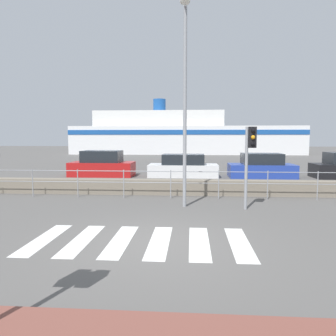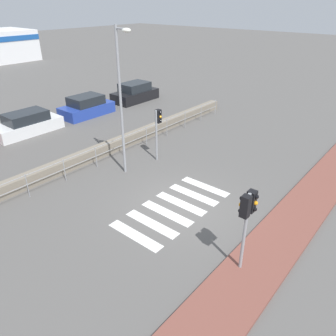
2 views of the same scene
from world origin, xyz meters
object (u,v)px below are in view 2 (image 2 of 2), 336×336
(streetlamp, at_px, (122,90))
(parked_car_white, at_px, (27,124))
(traffic_light_far, at_px, (158,124))
(parked_car_blue, at_px, (87,107))
(traffic_light_near, at_px, (247,211))
(parked_car_black, at_px, (135,93))

(streetlamp, bearing_deg, parked_car_white, 91.73)
(traffic_light_far, relative_size, parked_car_blue, 0.71)
(traffic_light_far, distance_m, streetlamp, 2.98)
(parked_car_white, relative_size, parked_car_blue, 1.09)
(traffic_light_far, bearing_deg, traffic_light_near, -121.04)
(streetlamp, height_order, parked_car_blue, streetlamp)
(traffic_light_near, xyz_separation_m, streetlamp, (2.26, 7.45, 1.85))
(traffic_light_far, height_order, parked_car_white, traffic_light_far)
(parked_car_white, xyz_separation_m, parked_car_blue, (4.64, -0.00, 0.03))
(parked_car_white, height_order, parked_car_blue, parked_car_blue)
(traffic_light_far, xyz_separation_m, streetlamp, (-2.12, 0.18, 2.09))
(traffic_light_near, height_order, traffic_light_far, traffic_light_near)
(parked_car_blue, bearing_deg, streetlamp, -116.56)
(traffic_light_far, bearing_deg, parked_car_white, 104.95)
(traffic_light_near, xyz_separation_m, traffic_light_far, (4.38, 7.27, -0.24))
(traffic_light_near, distance_m, parked_car_white, 16.42)
(streetlamp, xyz_separation_m, parked_car_white, (-0.26, 8.76, -3.51))
(streetlamp, distance_m, parked_car_blue, 10.39)
(streetlamp, relative_size, parked_car_white, 1.62)
(traffic_light_near, xyz_separation_m, parked_car_black, (11.61, 16.21, -1.59))
(traffic_light_near, height_order, parked_car_white, traffic_light_near)
(traffic_light_far, height_order, streetlamp, streetlamp)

